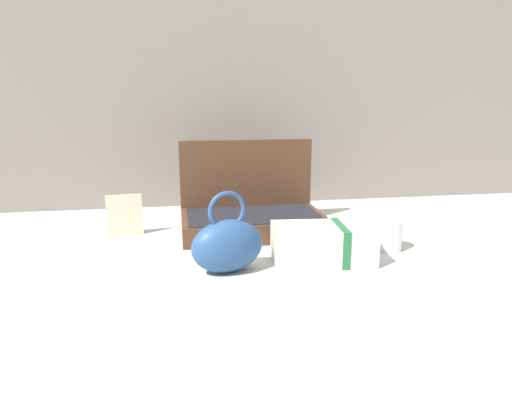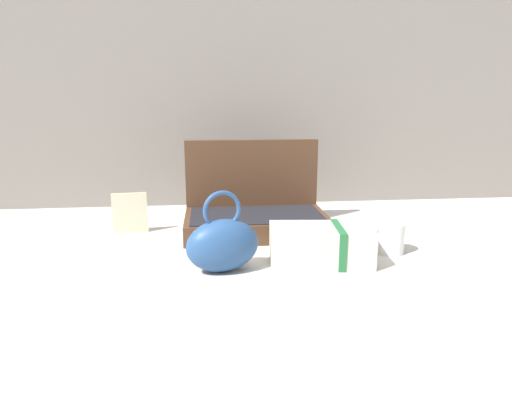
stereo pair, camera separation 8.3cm
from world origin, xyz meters
The scene contains 7 objects.
ground_plane centered at (0.00, 0.00, 0.00)m, with size 6.00×6.00×0.00m, color beige.
back_wall centered at (0.00, 0.58, 0.70)m, with size 3.20×0.06×1.40m, color gray.
open_suitcase centered at (0.03, 0.17, 0.06)m, with size 0.45×0.28×0.29m.
teal_pouch_handbag centered at (-0.08, -0.19, 0.07)m, with size 0.20×0.14×0.21m.
cream_toiletry_bag centered at (0.18, -0.15, 0.05)m, with size 0.27×0.17×0.10m.
coffee_mug centered at (0.38, -0.10, 0.04)m, with size 0.11×0.07×0.09m.
info_card_left centered at (-0.37, 0.17, 0.07)m, with size 0.11×0.01×0.13m, color beige.
Camera 1 is at (-0.20, -1.26, 0.42)m, focal length 31.97 mm.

